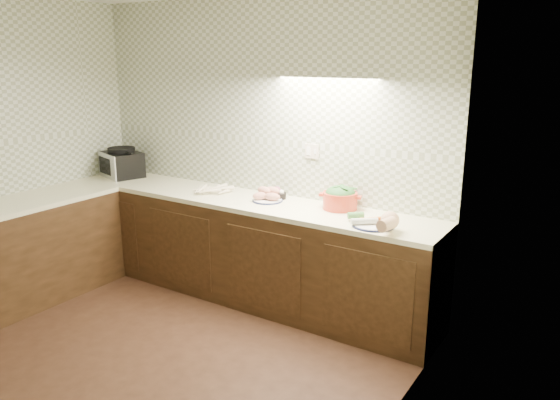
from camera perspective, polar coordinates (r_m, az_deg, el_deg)
The scene contains 8 objects.
room at distance 3.56m, azimuth -19.24°, elevation 6.43°, with size 3.60×3.60×2.60m.
counter at distance 4.78m, azimuth -16.71°, elevation -5.97°, with size 3.60×3.60×0.90m.
toaster_oven at distance 5.78m, azimuth -16.21°, elevation 3.73°, with size 0.50×0.43×0.30m.
parsnip_pile at distance 4.91m, azimuth -7.13°, elevation 0.97°, with size 0.30×0.34×0.07m.
sweet_potato_plate at distance 4.63m, azimuth -1.30°, elevation 0.44°, with size 0.26×0.26×0.12m.
onion_bowl at distance 4.71m, azimuth -0.22°, elevation 0.62°, with size 0.14×0.14×0.11m.
dutch_oven at distance 4.40m, azimuth 6.30°, elevation 0.25°, with size 0.35×0.34×0.19m.
veg_plate at distance 3.97m, azimuth 10.47°, elevation -2.21°, with size 0.48×0.34×0.14m.
Camera 1 is at (2.79, -2.16, 2.10)m, focal length 35.00 mm.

